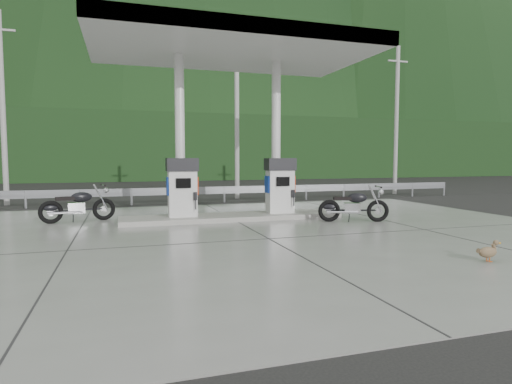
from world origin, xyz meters
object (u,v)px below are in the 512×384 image
object	(u,v)px
gas_pump_right	(280,186)
motorcycle_left	(78,206)
gas_pump_left	(182,188)
duck	(488,253)
motorcycle_right	(354,206)

from	to	relation	value
gas_pump_right	motorcycle_left	bearing A→B (deg)	171.45
gas_pump_left	duck	xyz separation A→B (m)	(4.78, -6.89, -0.88)
motorcycle_left	motorcycle_right	bearing A→B (deg)	-30.51
gas_pump_left	gas_pump_right	distance (m)	3.20
motorcycle_left	motorcycle_right	world-z (taller)	motorcycle_left
gas_pump_left	gas_pump_right	size ratio (longest dim) A/B	1.00
gas_pump_right	gas_pump_left	bearing A→B (deg)	180.00
gas_pump_left	duck	distance (m)	8.44
gas_pump_left	gas_pump_right	world-z (taller)	same
gas_pump_left	motorcycle_left	bearing A→B (deg)	162.94
gas_pump_left	motorcycle_left	distance (m)	3.26
gas_pump_right	motorcycle_left	xyz separation A→B (m)	(-6.27, 0.94, -0.56)
motorcycle_left	duck	world-z (taller)	motorcycle_left
gas_pump_right	motorcycle_left	world-z (taller)	gas_pump_right
motorcycle_right	gas_pump_right	bearing A→B (deg)	156.60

